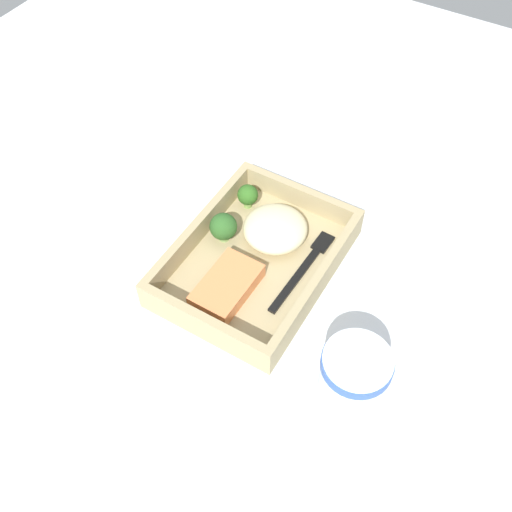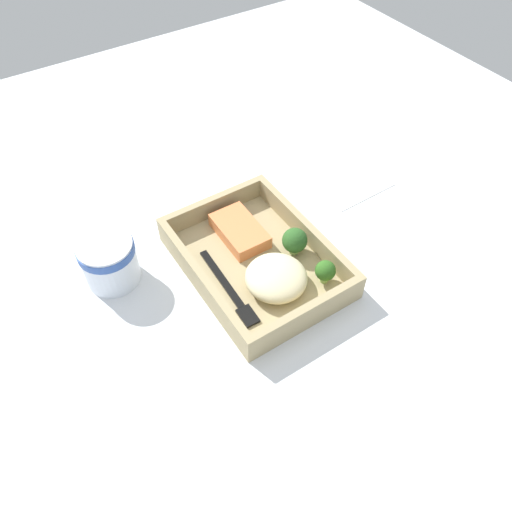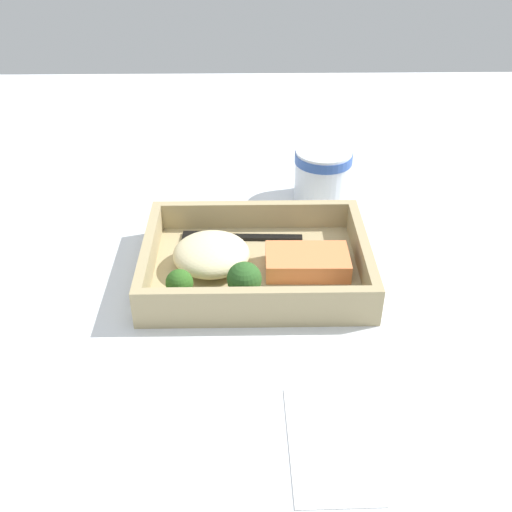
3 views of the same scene
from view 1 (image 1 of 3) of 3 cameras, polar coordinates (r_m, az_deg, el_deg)
name	(u,v)px [view 1 (image 1 of 3)]	position (r cm, az deg, el deg)	size (l,w,h in cm)	color
ground_plane	(256,272)	(86.02, 0.00, -1.52)	(160.00, 160.00, 2.00)	silver
takeout_tray	(256,265)	(84.74, 0.00, -0.88)	(27.30, 20.18, 1.20)	tan
tray_rim	(256,255)	(82.84, 0.00, 0.13)	(27.30, 20.18, 3.60)	tan
salmon_fillet	(227,286)	(80.52, -2.79, -2.90)	(10.07, 6.07, 2.32)	#EC824A
mashed_potatoes	(275,229)	(85.82, 1.84, 2.61)	(9.35, 9.26, 3.73)	beige
broccoli_floret_1	(248,195)	(89.55, -0.79, 5.80)	(3.13, 3.13, 4.04)	#7CA551
broccoli_floret_2	(223,227)	(85.19, -3.13, 2.77)	(3.98, 3.98, 4.65)	#7AA05A
fork	(305,266)	(83.88, 4.71, -0.97)	(15.85, 2.33, 0.44)	black
paper_cup	(355,373)	(72.56, 9.37, -10.92)	(8.43, 8.43, 7.67)	white
receipt_slip	(88,226)	(93.51, -15.75, 2.76)	(7.57, 12.91, 0.24)	white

